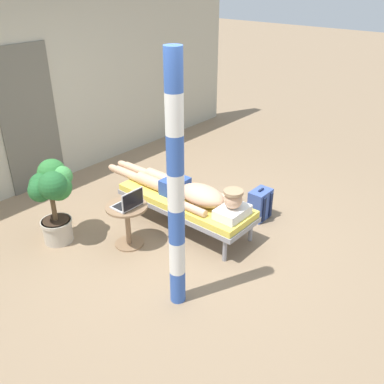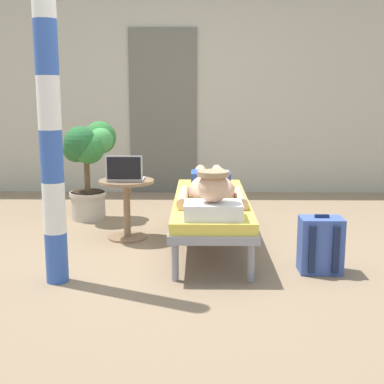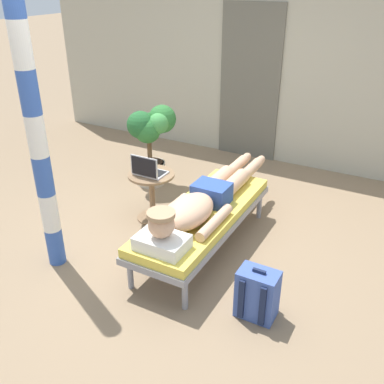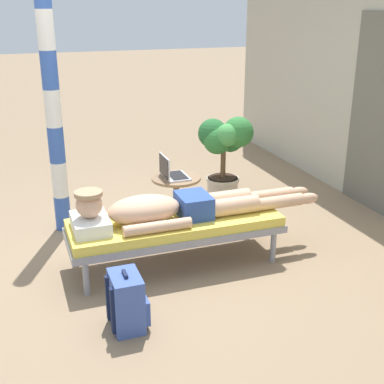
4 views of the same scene
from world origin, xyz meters
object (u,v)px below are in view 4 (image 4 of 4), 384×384
(person_reclining, at_px, (171,208))
(lounge_chair, at_px, (175,226))
(side_table, at_px, (176,193))
(backpack, at_px, (127,302))
(potted_plant, at_px, (224,146))
(porch_post, at_px, (53,108))
(laptop, at_px, (171,172))

(person_reclining, bearing_deg, lounge_chair, 90.00)
(person_reclining, distance_m, side_table, 0.80)
(backpack, xyz_separation_m, potted_plant, (-1.98, 1.56, 0.45))
(lounge_chair, height_order, person_reclining, person_reclining)
(person_reclining, height_order, porch_post, porch_post)
(potted_plant, height_order, porch_post, porch_post)
(lounge_chair, relative_size, side_table, 3.45)
(person_reclining, height_order, laptop, laptop)
(side_table, bearing_deg, porch_post, -107.25)
(laptop, bearing_deg, side_table, 90.00)
(backpack, bearing_deg, side_table, 150.59)
(potted_plant, bearing_deg, backpack, -38.21)
(person_reclining, bearing_deg, potted_plant, 140.56)
(backpack, bearing_deg, lounge_chair, 142.20)
(person_reclining, xyz_separation_m, potted_plant, (-1.20, 0.99, 0.13))
(lounge_chair, bearing_deg, side_table, 161.26)
(side_table, bearing_deg, backpack, -29.41)
(lounge_chair, bearing_deg, porch_post, -142.18)
(side_table, bearing_deg, lounge_chair, -18.74)
(person_reclining, height_order, potted_plant, potted_plant)
(laptop, xyz_separation_m, backpack, (1.50, -0.80, -0.39))
(side_table, xyz_separation_m, backpack, (1.50, -0.85, -0.16))
(potted_plant, bearing_deg, side_table, -56.24)
(potted_plant, bearing_deg, porch_post, -85.49)
(potted_plant, relative_size, porch_post, 0.41)
(side_table, relative_size, potted_plant, 0.53)
(side_table, height_order, laptop, laptop)
(lounge_chair, bearing_deg, laptop, 164.94)
(lounge_chair, relative_size, laptop, 5.82)
(lounge_chair, height_order, laptop, laptop)
(lounge_chair, distance_m, laptop, 0.79)
(person_reclining, distance_m, potted_plant, 1.56)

